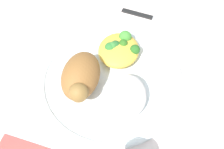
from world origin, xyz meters
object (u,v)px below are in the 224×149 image
at_px(roasted_chicken, 81,77).
at_px(knife, 152,17).
at_px(mac_cheese_with_broccoli, 120,49).
at_px(fork, 142,26).
at_px(rice_pile, 125,96).
at_px(plate, 112,80).

relative_size(roasted_chicken, knife, 0.60).
bearing_deg(mac_cheese_with_broccoli, roasted_chicken, -28.15).
bearing_deg(mac_cheese_with_broccoli, fork, 164.30).
relative_size(rice_pile, mac_cheese_with_broccoli, 1.01).
bearing_deg(roasted_chicken, fork, 158.07).
distance_m(roasted_chicken, fork, 0.23).
bearing_deg(plate, mac_cheese_with_broccoli, 178.06).
relative_size(roasted_chicken, rice_pile, 1.17).
relative_size(plate, rice_pile, 2.98).
relative_size(plate, mac_cheese_with_broccoli, 3.02).
bearing_deg(knife, rice_pile, -3.87).
bearing_deg(knife, roasted_chicken, -23.23).
bearing_deg(rice_pile, fork, -179.32).
bearing_deg(rice_pile, knife, 176.13).
distance_m(rice_pile, knife, 0.26).
xyz_separation_m(fork, knife, (-0.03, 0.02, 0.00)).
bearing_deg(roasted_chicken, knife, 156.77).
height_order(fork, knife, knife).
relative_size(plate, knife, 1.54).
relative_size(fork, knife, 0.75).
height_order(rice_pile, knife, rice_pile).
bearing_deg(fork, roasted_chicken, -21.93).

